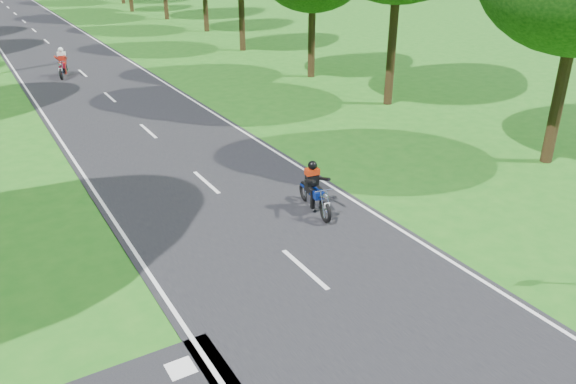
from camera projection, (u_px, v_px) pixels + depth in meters
ground at (354, 314)px, 11.98m from camera, size 160.00×160.00×0.00m
main_road at (24, 21)px, 50.99m from camera, size 7.00×140.00×0.02m
road_markings at (25, 24)px, 49.46m from camera, size 7.40×140.00×0.01m
rider_near_blue at (315, 187)px, 16.04m from camera, size 0.87×1.86×1.49m
rider_far_red at (62, 62)px, 31.17m from camera, size 1.20×2.02×1.59m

